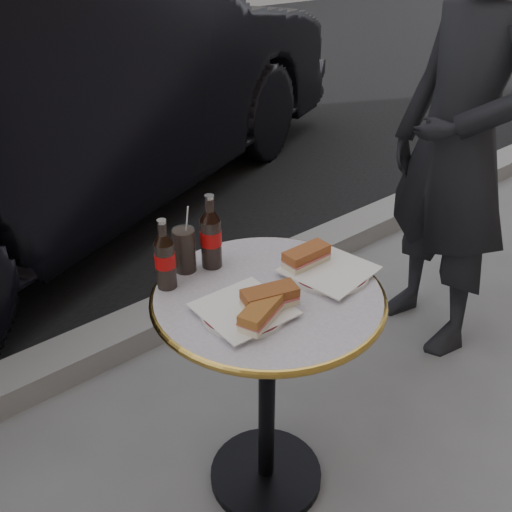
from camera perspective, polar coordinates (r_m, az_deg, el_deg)
ground at (r=2.01m, az=0.98°, el=-21.21°), size 80.00×80.00×0.00m
curb at (r=2.52m, az=-12.63°, el=-7.55°), size 40.00×0.20×0.12m
bistro_table at (r=1.73m, az=1.09°, el=-13.69°), size 0.62×0.62×0.73m
plate_left at (r=1.42m, az=-1.22°, el=-5.56°), size 0.26×0.26×0.01m
plate_right at (r=1.58m, az=7.30°, el=-1.56°), size 0.23×0.23×0.01m
sandwich_left_a at (r=1.36m, az=0.45°, el=-5.86°), size 0.14×0.10×0.05m
sandwich_left_b at (r=1.41m, az=1.39°, el=-4.28°), size 0.15×0.10×0.05m
sandwich_right at (r=1.59m, az=5.05°, el=-0.13°), size 0.14×0.07×0.05m
cola_bottle_left at (r=1.49m, az=-9.14°, el=0.20°), size 0.07×0.07×0.20m
cola_bottle_right at (r=1.56m, az=-4.56°, el=2.47°), size 0.07×0.07×0.22m
cola_glass at (r=1.57m, az=-7.16°, el=0.60°), size 0.07×0.07×0.13m
parked_car at (r=3.56m, az=-20.50°, el=15.77°), size 3.37×4.98×1.55m
pedestrian at (r=2.29m, az=19.63°, el=10.18°), size 0.52×0.69×1.68m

